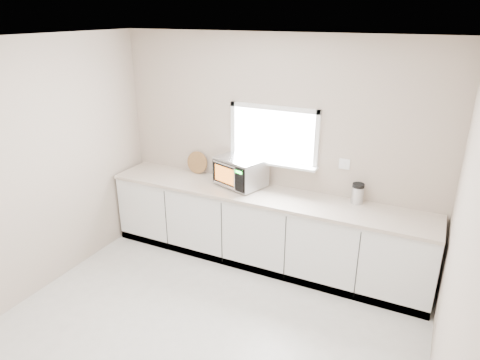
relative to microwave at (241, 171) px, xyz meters
The scene contains 8 objects.
ground 2.13m from the microwave, 79.25° to the right, with size 4.00×4.00×0.00m, color beige.
back_wall 0.47m from the microwave, 30.89° to the left, with size 4.00×0.17×2.70m.
cabinets 0.75m from the microwave, 15.22° to the right, with size 3.92×0.60×0.88m, color white.
countertop 0.41m from the microwave, 16.77° to the right, with size 3.92×0.64×0.04m, color beige.
microwave is the anchor object (origin of this frame).
knife_block 0.12m from the microwave, 117.50° to the right, with size 0.12×0.20×0.27m.
cutting_board 0.72m from the microwave, 168.10° to the left, with size 0.29×0.29×0.02m, color olive.
coffee_grinder 1.39m from the microwave, ahead, with size 0.15×0.15×0.24m.
Camera 1 is at (1.76, -2.56, 2.91)m, focal length 32.00 mm.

